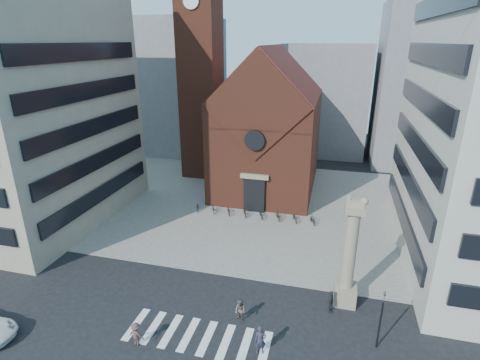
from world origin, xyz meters
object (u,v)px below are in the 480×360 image
at_px(lion_column, 349,263).
at_px(pedestrian_1, 240,311).
at_px(pedestrian_2, 331,302).
at_px(scooter_0, 198,207).
at_px(traffic_light, 381,318).
at_px(pedestrian_0, 260,340).

bearing_deg(lion_column, pedestrian_1, -151.46).
height_order(pedestrian_2, scooter_0, pedestrian_2).
bearing_deg(lion_column, traffic_light, -63.54).
bearing_deg(pedestrian_0, pedestrian_2, 33.49).
bearing_deg(scooter_0, lion_column, -58.74).
xyz_separation_m(lion_column, pedestrian_0, (-5.16, -6.31, -2.47)).
bearing_deg(pedestrian_1, scooter_0, 151.21).
bearing_deg(pedestrian_0, scooter_0, 104.03).
relative_size(lion_column, traffic_light, 2.02).
bearing_deg(traffic_light, pedestrian_1, 179.10).
bearing_deg(pedestrian_0, traffic_light, 1.08).
distance_m(pedestrian_2, scooter_0, 20.56).
distance_m(lion_column, pedestrian_2, 3.07).
bearing_deg(pedestrian_2, pedestrian_1, 119.12).
bearing_deg(traffic_light, lion_column, 116.46).
xyz_separation_m(lion_column, pedestrian_1, (-7.09, -3.86, -2.60)).
bearing_deg(pedestrian_1, pedestrian_2, 54.24).
relative_size(lion_column, pedestrian_2, 4.93).
distance_m(pedestrian_0, scooter_0, 21.80).
bearing_deg(scooter_0, pedestrian_0, -80.69).
xyz_separation_m(pedestrian_2, scooter_0, (-15.31, 13.72, -0.38)).
distance_m(lion_column, scooter_0, 20.72).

